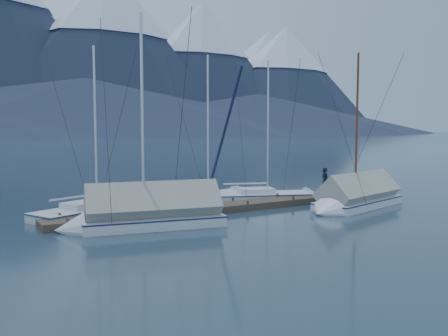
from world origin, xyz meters
The scene contains 9 objects.
ground centered at (0.00, 0.00, 0.00)m, with size 1000.00×1000.00×0.00m, color #162633.
dock centered at (0.00, 2.00, 0.11)m, with size 18.00×1.50×0.54m.
mooring_posts centered at (-0.50, 2.00, 0.35)m, with size 15.12×1.52×0.35m.
sailboat_open_left centered at (-5.42, 4.56, 0.16)m, with size 6.99×4.42×8.97m.
sailboat_open_mid centered at (1.19, 5.04, 0.16)m, with size 7.19×3.58×9.15m.
sailboat_open_right centered at (4.52, 3.59, 0.16)m, with size 6.96×4.22×8.91m.
sailboat_covered_near centered at (6.30, -0.89, 0.45)m, with size 7.26×3.67×9.04m.
sailboat_covered_far centered at (-5.22, 0.29, 0.48)m, with size 7.30×3.53×9.85m.
person centered at (7.20, 2.23, 1.11)m, with size 0.56×0.37×1.54m, color black.
Camera 1 is at (-12.57, -18.48, 4.21)m, focal length 38.00 mm.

